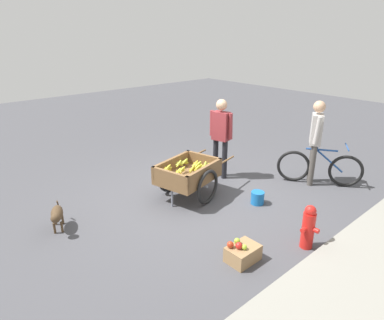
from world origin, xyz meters
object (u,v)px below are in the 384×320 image
at_px(fruit_cart, 188,175).
at_px(fire_hydrant, 308,227).
at_px(dog, 57,214).
at_px(bicycle, 319,168).
at_px(vendor_person, 221,132).
at_px(cyclist_person, 316,135).
at_px(apple_crate, 242,253).
at_px(plastic_bucket, 257,198).

xyz_separation_m(fruit_cart, fire_hydrant, (-0.23, 2.34, -0.11)).
bearing_deg(fruit_cart, dog, -11.87).
bearing_deg(dog, bicycle, 158.88).
bearing_deg(vendor_person, dog, -3.66).
bearing_deg(cyclist_person, fire_hydrant, 29.50).
bearing_deg(apple_crate, vendor_person, -129.57).
relative_size(fruit_cart, cyclist_person, 1.05).
distance_m(bicycle, plastic_bucket, 1.65).
height_order(vendor_person, plastic_bucket, vendor_person).
bearing_deg(plastic_bucket, vendor_person, -105.45).
relative_size(fruit_cart, vendor_person, 1.07).
relative_size(cyclist_person, fire_hydrant, 2.53).
bearing_deg(cyclist_person, vendor_person, -51.17).
height_order(vendor_person, cyclist_person, cyclist_person).
xyz_separation_m(bicycle, dog, (4.63, -1.79, -0.08)).
relative_size(bicycle, apple_crate, 3.24).
height_order(fruit_cart, vendor_person, vendor_person).
bearing_deg(dog, apple_crate, 123.04).
distance_m(vendor_person, fire_hydrant, 2.83).
xyz_separation_m(fruit_cart, bicycle, (-2.35, 1.31, -0.09)).
bearing_deg(fire_hydrant, cyclist_person, -150.50).
xyz_separation_m(vendor_person, apple_crate, (1.82, 2.20, -0.88)).
height_order(plastic_bucket, apple_crate, apple_crate).
height_order(cyclist_person, plastic_bucket, cyclist_person).
distance_m(fruit_cart, fire_hydrant, 2.35).
height_order(fruit_cart, apple_crate, fruit_cart).
xyz_separation_m(plastic_bucket, apple_crate, (1.46, 0.90, 0.01)).
height_order(bicycle, dog, bicycle).
xyz_separation_m(dog, plastic_bucket, (-3.03, 1.52, -0.15)).
xyz_separation_m(cyclist_person, plastic_bucket, (1.52, -0.14, -0.91)).
relative_size(fire_hydrant, apple_crate, 1.52).
bearing_deg(plastic_bucket, cyclist_person, 174.59).
distance_m(plastic_bucket, apple_crate, 1.71).
distance_m(vendor_person, plastic_bucket, 1.61).
xyz_separation_m(bicycle, cyclist_person, (0.08, -0.13, 0.67)).
distance_m(cyclist_person, plastic_bucket, 1.78).
distance_m(dog, apple_crate, 2.88).
relative_size(bicycle, fire_hydrant, 2.13).
bearing_deg(bicycle, fruit_cart, -29.10).
relative_size(fruit_cart, fire_hydrant, 2.65).
xyz_separation_m(vendor_person, bicycle, (-1.25, 1.57, -0.65)).
relative_size(vendor_person, plastic_bucket, 7.02).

